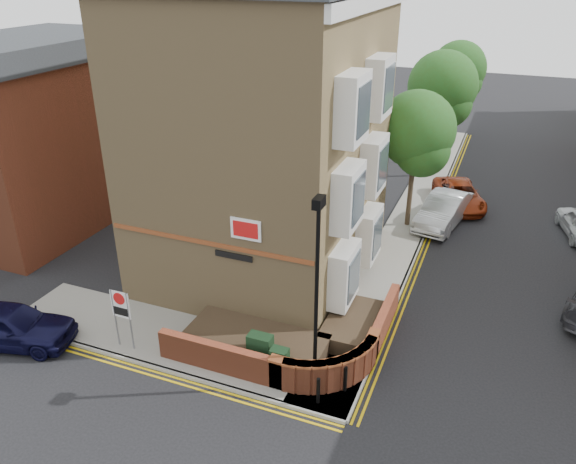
% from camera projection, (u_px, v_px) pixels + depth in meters
% --- Properties ---
extents(ground, '(120.00, 120.00, 0.00)m').
position_uv_depth(ground, '(252.00, 396.00, 17.26)').
color(ground, black).
rests_on(ground, ground).
extents(pavement_corner, '(13.00, 3.00, 0.12)m').
position_uv_depth(pavement_corner, '(180.00, 341.00, 19.66)').
color(pavement_corner, gray).
rests_on(pavement_corner, ground).
extents(pavement_main, '(2.00, 32.00, 0.12)m').
position_uv_depth(pavement_main, '(414.00, 210.00, 29.90)').
color(pavement_main, gray).
rests_on(pavement_main, ground).
extents(kerb_side, '(13.00, 0.15, 0.12)m').
position_uv_depth(kerb_side, '(156.00, 367.00, 18.41)').
color(kerb_side, gray).
rests_on(kerb_side, ground).
extents(kerb_main_near, '(0.15, 32.00, 0.12)m').
position_uv_depth(kerb_main_near, '(433.00, 213.00, 29.56)').
color(kerb_main_near, gray).
rests_on(kerb_main_near, ground).
extents(yellow_lines_side, '(13.00, 0.28, 0.01)m').
position_uv_depth(yellow_lines_side, '(151.00, 373.00, 18.23)').
color(yellow_lines_side, gold).
rests_on(yellow_lines_side, ground).
extents(yellow_lines_main, '(0.28, 32.00, 0.01)m').
position_uv_depth(yellow_lines_main, '(438.00, 215.00, 29.50)').
color(yellow_lines_main, gold).
rests_on(yellow_lines_main, ground).
extents(corner_building, '(8.95, 10.40, 13.60)m').
position_uv_depth(corner_building, '(269.00, 125.00, 22.16)').
color(corner_building, '#93774E').
rests_on(corner_building, ground).
extents(garden_wall, '(6.80, 6.00, 1.20)m').
position_uv_depth(garden_wall, '(283.00, 349.00, 19.34)').
color(garden_wall, brown).
rests_on(garden_wall, ground).
extents(lamppost, '(0.25, 0.50, 6.30)m').
position_uv_depth(lamppost, '(317.00, 295.00, 16.26)').
color(lamppost, black).
rests_on(lamppost, pavement_corner).
extents(utility_cabinet_large, '(0.80, 0.45, 1.20)m').
position_uv_depth(utility_cabinet_large, '(260.00, 351.00, 18.13)').
color(utility_cabinet_large, black).
rests_on(utility_cabinet_large, pavement_corner).
extents(utility_cabinet_small, '(0.55, 0.40, 1.10)m').
position_uv_depth(utility_cabinet_small, '(280.00, 364.00, 17.63)').
color(utility_cabinet_small, black).
rests_on(utility_cabinet_small, pavement_corner).
extents(bollard_near, '(0.11, 0.11, 0.90)m').
position_uv_depth(bollard_near, '(318.00, 391.00, 16.67)').
color(bollard_near, black).
rests_on(bollard_near, pavement_corner).
extents(bollard_far, '(0.11, 0.11, 0.90)m').
position_uv_depth(bollard_far, '(345.00, 379.00, 17.14)').
color(bollard_far, black).
rests_on(bollard_far, pavement_corner).
extents(zone_sign, '(0.72, 0.07, 2.20)m').
position_uv_depth(zone_sign, '(121.00, 309.00, 18.64)').
color(zone_sign, slate).
rests_on(zone_sign, pavement_corner).
extents(side_building, '(6.40, 10.40, 9.00)m').
position_uv_depth(side_building, '(38.00, 134.00, 26.98)').
color(side_building, brown).
rests_on(side_building, ground).
extents(tree_near, '(3.64, 3.65, 6.70)m').
position_uv_depth(tree_near, '(416.00, 135.00, 26.23)').
color(tree_near, '#382B1E').
rests_on(tree_near, pavement_main).
extents(tree_mid, '(4.03, 4.03, 7.42)m').
position_uv_depth(tree_mid, '(442.00, 91.00, 32.68)').
color(tree_mid, '#382B1E').
rests_on(tree_mid, pavement_main).
extents(tree_far, '(3.81, 3.81, 7.00)m').
position_uv_depth(tree_far, '(458.00, 73.00, 39.47)').
color(tree_far, '#382B1E').
rests_on(tree_far, pavement_main).
extents(traffic_light_assembly, '(0.20, 0.16, 4.20)m').
position_uv_depth(traffic_light_assembly, '(451.00, 120.00, 36.07)').
color(traffic_light_assembly, black).
rests_on(traffic_light_assembly, pavement_main).
extents(navy_hatchback, '(4.76, 2.86, 1.52)m').
position_uv_depth(navy_hatchback, '(9.00, 325.00, 19.34)').
color(navy_hatchback, black).
rests_on(navy_hatchback, ground).
extents(silver_car_near, '(2.47, 4.93, 1.55)m').
position_uv_depth(silver_car_near, '(443.00, 210.00, 28.09)').
color(silver_car_near, '#AFB4B7').
rests_on(silver_car_near, ground).
extents(red_car_main, '(3.58, 5.05, 1.28)m').
position_uv_depth(red_car_main, '(459.00, 195.00, 30.34)').
color(red_car_main, maroon).
rests_on(red_car_main, ground).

